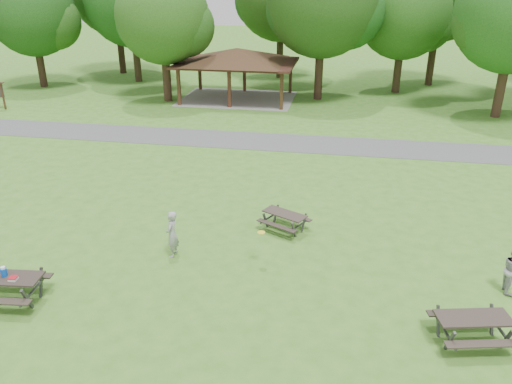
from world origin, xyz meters
name	(u,v)px	position (x,y,z in m)	size (l,w,h in m)	color
ground	(202,278)	(0.00, 0.00, 0.00)	(160.00, 160.00, 0.00)	#3C7321
asphalt_path	(270,142)	(0.00, 14.00, 0.01)	(120.00, 3.20, 0.02)	#4B4A4D
pavilion	(237,58)	(-4.00, 24.00, 3.06)	(8.60, 7.01, 3.76)	#392214
tree_row_b	(33,16)	(-20.92, 25.53, 5.67)	(7.14, 6.80, 9.28)	black
tree_row_c	(133,2)	(-13.90, 29.03, 6.54)	(8.19, 7.80, 10.67)	black
tree_row_d	(164,20)	(-8.92, 22.53, 5.77)	(6.93, 6.60, 9.27)	#2F1E15
tree_row_e	(324,4)	(2.10, 25.03, 6.78)	(8.40, 8.00, 11.02)	black
tree_row_f	(405,15)	(8.09, 28.53, 5.84)	(7.35, 7.00, 9.55)	#2F2015
picnic_table_middle	(285,217)	(2.14, 3.65, 0.52)	(2.04, 1.90, 0.71)	#2F2622
picnic_table_far	(473,323)	(7.65, -1.64, 0.60)	(2.15, 1.87, 0.81)	#2B231F
frisbee_in_flight	(261,232)	(1.69, 1.10, 1.20)	(0.31, 0.31, 0.02)	yellow
frisbee_thrower	(172,234)	(-1.34, 1.15, 0.82)	(0.60, 0.39, 1.63)	#99999B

